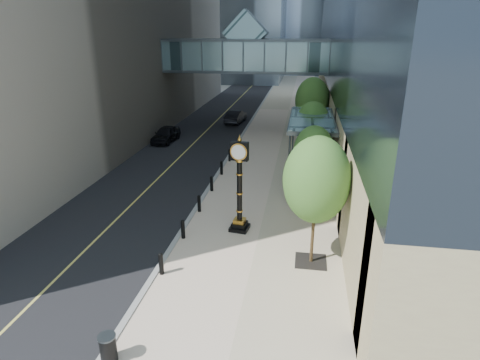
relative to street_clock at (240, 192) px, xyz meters
The scene contains 13 objects.
ground 5.97m from the street_clock, 89.36° to the right, with size 320.00×320.00×0.00m, color gray.
road 35.21m from the street_clock, 101.39° to the left, with size 8.00×180.00×0.02m, color black.
sidewalk 34.54m from the street_clock, 88.23° to the left, with size 8.00×180.00×0.06m, color beige.
curb 34.65m from the street_clock, 94.87° to the left, with size 0.25×180.00×0.07m, color gray.
skywalk 23.31m from the street_clock, 97.45° to the left, with size 17.00×4.20×5.80m.
entrance_canopy 9.38m from the street_clock, 67.27° to the left, with size 3.00×8.00×4.38m.
bollard_row 4.66m from the street_clock, 127.38° to the left, with size 0.20×16.20×0.90m.
street_trees 10.59m from the street_clock, 69.55° to the left, with size 2.95×28.54×6.07m.
street_clock is the anchor object (origin of this frame).
trash_bin 9.91m from the street_clock, 105.67° to the right, with size 0.52×0.52×0.90m, color black.
pedestrian 4.69m from the street_clock, 55.70° to the left, with size 0.61×0.40×1.67m, color #ACA69E.
car_near 19.19m from the street_clock, 120.26° to the left, with size 1.69×4.20×1.43m, color black.
car_far 26.10m from the street_clock, 100.07° to the left, with size 1.52×4.37×1.44m, color black.
Camera 1 is at (2.91, -12.94, 9.82)m, focal length 30.00 mm.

